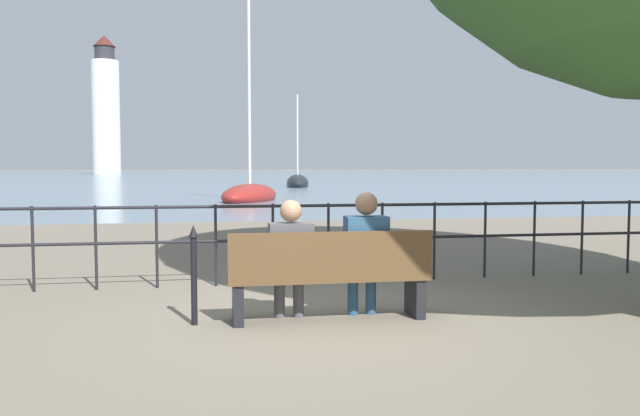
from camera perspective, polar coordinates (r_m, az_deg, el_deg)
ground_plane at (r=6.34m, az=0.78°, el=-10.12°), size 1000.00×1000.00×0.00m
harbor_water at (r=167.51m, az=-9.47°, el=3.16°), size 600.00×300.00×0.01m
park_bench at (r=6.19m, az=0.90°, el=-6.30°), size 2.00×0.45×0.90m
seated_person_left at (r=6.17m, az=-2.71°, el=-4.22°), size 0.43×0.35×1.20m
seated_person_right at (r=6.30m, az=4.18°, el=-3.73°), size 0.43×0.35×1.27m
promenade_railing at (r=8.14m, az=-1.76°, el=-2.08°), size 15.41×0.04×1.05m
closed_umbrella at (r=6.13m, az=-11.46°, el=-5.51°), size 0.09×0.09×0.97m
sailboat_1 at (r=48.93m, az=-2.07°, el=2.31°), size 2.23×5.33×7.59m
sailboat_3 at (r=28.52m, az=-6.43°, el=1.26°), size 3.75×5.38×10.11m
harbor_lighthouse at (r=144.49m, az=-19.00°, el=8.45°), size 5.93×5.93×29.91m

